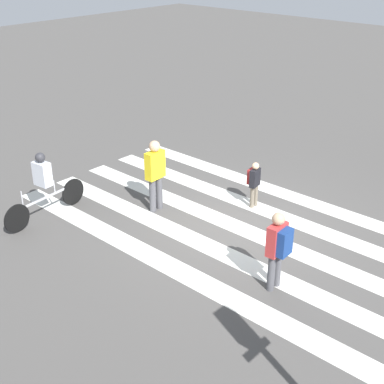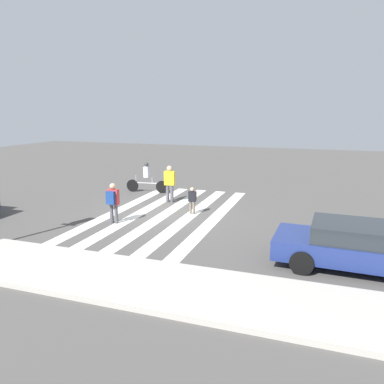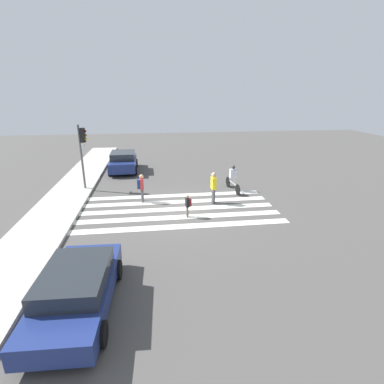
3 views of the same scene
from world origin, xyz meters
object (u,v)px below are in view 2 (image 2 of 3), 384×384
(pedestrian_adult_tall_backpack, at_px, (113,200))
(pedestrian_adult_blue_shirt, at_px, (170,182))
(cyclist_near_curb, at_px, (147,176))
(car_parked_far_curb, at_px, (358,246))
(pedestrian_child_with_backpack, at_px, (192,198))

(pedestrian_adult_tall_backpack, relative_size, pedestrian_adult_blue_shirt, 0.90)
(cyclist_near_curb, bearing_deg, car_parked_far_curb, 137.96)
(pedestrian_adult_tall_backpack, relative_size, pedestrian_child_with_backpack, 1.38)
(pedestrian_child_with_backpack, relative_size, cyclist_near_curb, 0.50)
(pedestrian_adult_tall_backpack, height_order, pedestrian_adult_blue_shirt, pedestrian_adult_blue_shirt)
(pedestrian_adult_tall_backpack, xyz_separation_m, pedestrian_child_with_backpack, (-2.43, -2.28, -0.25))
(pedestrian_adult_blue_shirt, bearing_deg, pedestrian_adult_tall_backpack, 77.16)
(cyclist_near_curb, bearing_deg, pedestrian_child_with_backpack, 132.50)
(pedestrian_child_with_backpack, xyz_separation_m, pedestrian_adult_blue_shirt, (1.69, -1.60, 0.32))
(pedestrian_adult_blue_shirt, bearing_deg, car_parked_far_curb, 143.04)
(pedestrian_adult_blue_shirt, height_order, car_parked_far_curb, pedestrian_adult_blue_shirt)
(pedestrian_adult_tall_backpack, xyz_separation_m, cyclist_near_curb, (1.23, -5.48, -0.05))
(pedestrian_adult_blue_shirt, height_order, cyclist_near_curb, pedestrian_adult_blue_shirt)
(pedestrian_adult_tall_backpack, height_order, pedestrian_child_with_backpack, pedestrian_adult_tall_backpack)
(pedestrian_child_with_backpack, xyz_separation_m, car_parked_far_curb, (-6.07, 3.81, 0.00))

